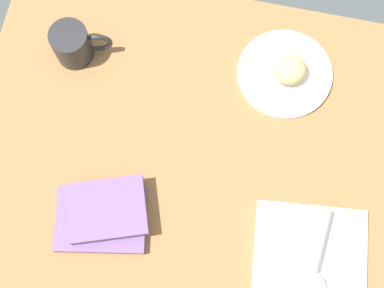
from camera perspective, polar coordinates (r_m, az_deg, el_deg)
name	(u,v)px	position (r cm, az deg, el deg)	size (l,w,h in cm)	color
dining_table	(190,158)	(136.85, -0.16, -1.44)	(110.00, 90.00, 4.00)	olive
round_plate	(285,74)	(143.09, 9.47, 7.11)	(23.90, 23.90, 1.40)	white
scone_pastry	(290,70)	(139.53, 9.99, 7.49)	(8.32, 7.56, 6.20)	tan
square_plate	(310,261)	(132.75, 11.98, -11.68)	(25.75, 25.75, 1.60)	white
sauce_cup	(315,287)	(130.48, 12.47, -14.13)	(4.48, 4.48, 2.44)	silver
breakfast_wrap	(311,239)	(129.27, 12.09, -9.51)	(6.26, 6.26, 14.03)	beige
book_stack	(104,215)	(130.61, -8.99, -7.17)	(23.60, 20.90, 6.27)	#6B4C7A
coffee_mug	(73,44)	(142.56, -12.07, 9.98)	(14.65, 9.45, 10.33)	#262628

